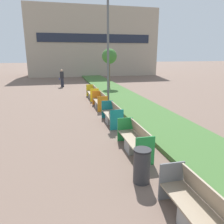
{
  "coord_description": "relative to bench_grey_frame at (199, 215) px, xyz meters",
  "views": [
    {
      "loc": [
        -1.52,
        0.55,
        3.36
      ],
      "look_at": [
        0.9,
        10.54,
        0.6
      ],
      "focal_mm": 35.0,
      "sensor_mm": 36.0,
      "label": 1
    }
  ],
  "objects": [
    {
      "name": "bench_yellow_frame",
      "position": [
        0.0,
        13.45,
        0.0
      ],
      "size": [
        0.65,
        2.28,
        0.94
      ],
      "color": "gray",
      "rests_on": "ground"
    },
    {
      "name": "sapling_tree_far",
      "position": [
        2.3,
        17.67,
        2.74
      ],
      "size": [
        1.4,
        1.4,
        3.83
      ],
      "color": "brown",
      "rests_on": "ground"
    },
    {
      "name": "bench_grey_frame",
      "position": [
        0.0,
        0.0,
        0.0
      ],
      "size": [
        0.65,
        2.13,
        0.94
      ],
      "color": "gray",
      "rests_on": "ground"
    },
    {
      "name": "bench_teal_frame",
      "position": [
        -0.0,
        7.05,
        -0.0
      ],
      "size": [
        0.65,
        2.03,
        0.94
      ],
      "color": "gray",
      "rests_on": "ground"
    },
    {
      "name": "pedestrian_walking",
      "position": [
        -2.16,
        20.29,
        0.56
      ],
      "size": [
        0.53,
        0.24,
        1.81
      ],
      "color": "#232633",
      "rests_on": "ground"
    },
    {
      "name": "litter_bin",
      "position": [
        -0.46,
        1.86,
        0.11
      ],
      "size": [
        0.47,
        0.47,
        0.95
      ],
      "color": "#2D2D30",
      "rests_on": "ground"
    },
    {
      "name": "bench_green_frame",
      "position": [
        -0.0,
        3.72,
        -0.0
      ],
      "size": [
        0.65,
        2.12,
        0.94
      ],
      "color": "gray",
      "rests_on": "ground"
    },
    {
      "name": "planter_grass_strip",
      "position": [
        2.26,
        8.42,
        -0.28
      ],
      "size": [
        2.8,
        120.0,
        0.18
      ],
      "color": "#426B33",
      "rests_on": "ground"
    },
    {
      "name": "building_backdrop",
      "position": [
        3.06,
        33.63,
        4.63
      ],
      "size": [
        19.44,
        7.68,
        10.0
      ],
      "color": "tan",
      "rests_on": "ground"
    },
    {
      "name": "bench_orange_frame",
      "position": [
        -0.0,
        10.32,
        -0.0
      ],
      "size": [
        0.65,
        2.05,
        0.94
      ],
      "color": "gray",
      "rests_on": "ground"
    },
    {
      "name": "street_lamp_post",
      "position": [
        0.61,
        10.69,
        3.45
      ],
      "size": [
        0.24,
        0.44,
        6.88
      ],
      "color": "#56595B",
      "rests_on": "ground"
    }
  ]
}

